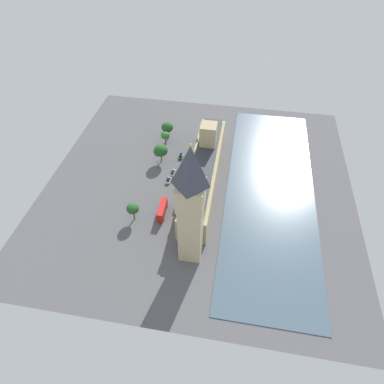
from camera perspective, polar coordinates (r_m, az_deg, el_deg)
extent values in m
plane|color=#565659|center=(151.55, 1.24, 1.65)|extent=(138.21, 138.21, 0.00)
cube|color=#475B6B|center=(151.66, 13.44, 0.19)|extent=(38.75, 124.39, 0.25)
cube|color=tan|center=(147.24, 2.05, 3.24)|extent=(11.92, 68.21, 12.04)
cube|color=tan|center=(152.87, 2.78, 7.91)|extent=(7.18, 7.18, 23.64)
cube|color=#2D3338|center=(142.74, 2.12, 5.26)|extent=(9.06, 65.49, 1.60)
cone|color=tan|center=(167.42, 1.75, 12.33)|extent=(1.20, 1.20, 2.70)
cone|color=tan|center=(155.14, 0.89, 9.17)|extent=(1.20, 1.20, 2.04)
cone|color=tan|center=(143.21, -0.09, 5.59)|extent=(1.20, 1.20, 2.10)
cone|color=tan|center=(131.82, -1.23, 1.45)|extent=(1.20, 1.20, 2.63)
cone|color=tan|center=(121.34, -2.57, -3.46)|extent=(1.20, 1.20, 3.09)
cube|color=tan|center=(115.65, -0.22, -6.86)|extent=(7.92, 7.92, 26.90)
cube|color=tan|center=(101.87, -0.24, -0.63)|extent=(8.71, 8.71, 9.37)
cylinder|color=silver|center=(102.52, -2.72, -0.32)|extent=(0.25, 6.02, 6.02)
torus|color=black|center=(102.52, -2.72, -0.32)|extent=(0.24, 6.26, 6.26)
cylinder|color=silver|center=(104.99, 0.18, 1.12)|extent=(6.02, 0.25, 6.02)
torus|color=black|center=(104.99, 0.18, 1.12)|extent=(6.26, 0.24, 6.26)
pyramid|color=#383D47|center=(93.59, -0.27, 4.46)|extent=(8.71, 8.71, 14.60)
sphere|color=gold|center=(88.71, -0.28, 8.21)|extent=(0.80, 0.80, 0.80)
cube|color=#19472D|center=(164.76, -1.93, 6.23)|extent=(1.85, 4.28, 0.75)
cube|color=black|center=(164.48, -1.92, 6.46)|extent=(1.53, 2.40, 0.65)
cylinder|color=black|center=(163.85, -1.73, 5.80)|extent=(0.26, 0.68, 0.68)
cylinder|color=black|center=(164.09, -2.29, 5.85)|extent=(0.26, 0.68, 0.68)
cylinder|color=black|center=(165.91, -1.57, 6.39)|extent=(0.26, 0.68, 0.68)
cylinder|color=black|center=(166.15, -2.12, 6.45)|extent=(0.26, 0.68, 0.68)
cube|color=#B7B7BC|center=(155.53, -3.33, 3.32)|extent=(1.92, 4.52, 0.75)
cube|color=black|center=(154.91, -3.36, 3.46)|extent=(1.57, 2.55, 0.65)
cylinder|color=black|center=(156.97, -3.48, 3.60)|extent=(0.27, 0.69, 0.68)
cylinder|color=black|center=(156.64, -2.91, 3.52)|extent=(0.27, 0.69, 0.68)
cylinder|color=black|center=(154.95, -3.74, 2.91)|extent=(0.27, 0.69, 0.68)
cylinder|color=black|center=(154.61, -3.17, 2.83)|extent=(0.27, 0.69, 0.68)
cube|color=silver|center=(151.94, -4.10, 2.03)|extent=(2.09, 4.17, 0.75)
cube|color=black|center=(151.32, -4.13, 2.17)|extent=(1.69, 2.37, 0.65)
cylinder|color=black|center=(153.29, -4.27, 2.30)|extent=(0.29, 0.69, 0.68)
cylinder|color=black|center=(152.90, -3.65, 2.21)|extent=(0.29, 0.69, 0.68)
cylinder|color=black|center=(151.50, -4.54, 1.64)|extent=(0.29, 0.69, 0.68)
cylinder|color=black|center=(151.11, -3.92, 1.54)|extent=(0.29, 0.69, 0.68)
cube|color=red|center=(137.12, -5.20, -3.03)|extent=(2.80, 10.57, 4.20)
cube|color=black|center=(137.06, -5.20, -3.01)|extent=(2.85, 10.17, 0.70)
cylinder|color=black|center=(141.25, -5.29, -2.44)|extent=(0.38, 1.11, 1.10)
cylinder|color=black|center=(140.85, -4.38, -2.54)|extent=(0.38, 1.11, 1.10)
cylinder|color=black|center=(136.62, -5.93, -4.71)|extent=(0.38, 1.11, 1.10)
cylinder|color=black|center=(136.20, -4.98, -4.82)|extent=(0.38, 1.11, 1.10)
cylinder|color=maroon|center=(171.64, 0.67, 8.09)|extent=(0.50, 0.50, 1.32)
sphere|color=#8C6647|center=(171.17, 0.67, 8.30)|extent=(0.25, 0.25, 0.25)
cube|color=#336B60|center=(171.53, 0.76, 8.09)|extent=(0.14, 0.32, 0.24)
cylinder|color=brown|center=(137.17, -10.06, -3.99)|extent=(0.56, 0.56, 4.43)
ellipsoid|color=#235623|center=(134.12, -10.28, -2.85)|extent=(5.04, 5.04, 4.28)
cylinder|color=brown|center=(173.06, -4.59, 8.83)|extent=(0.56, 0.56, 3.93)
ellipsoid|color=#387533|center=(170.88, -4.67, 9.83)|extent=(4.66, 4.66, 3.96)
cylinder|color=brown|center=(162.35, -5.35, 5.95)|extent=(0.56, 0.56, 4.16)
ellipsoid|color=#235623|center=(159.49, -5.46, 7.22)|extent=(6.64, 6.64, 5.64)
cylinder|color=brown|center=(176.24, -4.23, 9.88)|extent=(0.56, 0.56, 5.23)
ellipsoid|color=#235623|center=(173.43, -4.32, 11.19)|extent=(6.09, 6.09, 5.18)
cylinder|color=black|center=(157.85, -6.03, 4.82)|extent=(0.18, 0.18, 5.36)
sphere|color=#F2EAC6|center=(155.94, -6.11, 5.64)|extent=(0.56, 0.56, 0.56)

